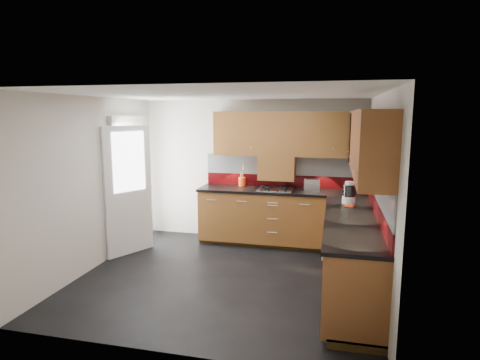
% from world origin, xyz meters
% --- Properties ---
extents(room, '(4.00, 3.80, 2.64)m').
position_xyz_m(room, '(0.00, 0.00, 1.50)').
color(room, black).
extents(base_cabinets, '(2.70, 3.20, 0.95)m').
position_xyz_m(base_cabinets, '(1.07, 0.72, 0.44)').
color(base_cabinets, brown).
rests_on(base_cabinets, room).
extents(countertop, '(2.72, 3.22, 0.04)m').
position_xyz_m(countertop, '(1.05, 0.70, 0.92)').
color(countertop, black).
rests_on(countertop, base_cabinets).
extents(backsplash, '(2.70, 3.20, 0.54)m').
position_xyz_m(backsplash, '(1.28, 0.93, 1.21)').
color(backsplash, maroon).
rests_on(backsplash, countertop).
extents(upper_cabinets, '(2.50, 3.20, 0.72)m').
position_xyz_m(upper_cabinets, '(1.23, 0.78, 1.84)').
color(upper_cabinets, brown).
rests_on(upper_cabinets, room).
extents(extractor_hood, '(0.60, 0.33, 0.40)m').
position_xyz_m(extractor_hood, '(0.45, 1.64, 1.28)').
color(extractor_hood, brown).
rests_on(extractor_hood, room).
extents(glass_cabinet, '(0.32, 0.80, 0.66)m').
position_xyz_m(glass_cabinet, '(1.71, 1.07, 1.87)').
color(glass_cabinet, black).
rests_on(glass_cabinet, room).
extents(back_door, '(0.42, 1.19, 2.04)m').
position_xyz_m(back_door, '(-1.78, 0.75, 1.03)').
color(back_door, white).
rests_on(back_door, room).
extents(gas_hob, '(0.56, 0.49, 0.04)m').
position_xyz_m(gas_hob, '(0.45, 1.47, 0.95)').
color(gas_hob, silver).
rests_on(gas_hob, countertop).
extents(utensil_pot, '(0.12, 0.12, 0.43)m').
position_xyz_m(utensil_pot, '(-0.16, 1.68, 1.04)').
color(utensil_pot, '#E14815').
rests_on(utensil_pot, countertop).
extents(toaster, '(0.25, 0.16, 0.18)m').
position_xyz_m(toaster, '(1.03, 1.57, 1.03)').
color(toaster, silver).
rests_on(toaster, countertop).
extents(food_processor, '(0.18, 0.18, 0.31)m').
position_xyz_m(food_processor, '(1.58, 0.69, 1.08)').
color(food_processor, white).
rests_on(food_processor, countertop).
extents(paper_towel, '(0.12, 0.12, 0.23)m').
position_xyz_m(paper_towel, '(1.62, 0.98, 1.06)').
color(paper_towel, white).
rests_on(paper_towel, countertop).
extents(orange_cloth, '(0.16, 0.15, 0.01)m').
position_xyz_m(orange_cloth, '(1.59, 0.50, 0.95)').
color(orange_cloth, '#F44B1B').
rests_on(orange_cloth, countertop).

